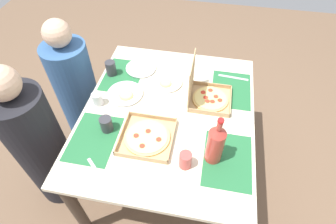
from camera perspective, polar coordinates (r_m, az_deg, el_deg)
ground_plane at (r=2.29m, az=0.00°, el=-12.20°), size 6.00×6.00×0.00m
dining_table at (r=1.77m, az=0.00°, el=-2.32°), size 1.25×1.07×0.73m
placemat_near_left at (r=1.52m, az=12.50°, el=-9.89°), size 0.36×0.26×0.00m
placemat_near_right at (r=1.88m, az=13.23°, el=4.69°), size 0.36×0.26×0.00m
placemat_far_left at (r=1.62m, az=-15.44°, el=-5.41°), size 0.36×0.26×0.00m
placemat_far_right at (r=1.97m, az=-9.56°, el=7.65°), size 0.36×0.26×0.00m
pizza_box_corner_left at (r=1.56m, az=-4.47°, el=-5.31°), size 0.30×0.30×0.04m
pizza_box_center at (r=1.75m, az=8.13°, el=3.67°), size 0.26×0.27×0.30m
plate_middle at (r=1.81m, az=-9.06°, el=3.84°), size 0.24×0.24×0.03m
plate_near_right at (r=2.00m, az=-5.77°, el=9.22°), size 0.22×0.22×0.02m
plate_near_left at (r=1.87m, az=-0.21°, el=6.30°), size 0.21×0.21×0.03m
soda_bottle at (r=1.40m, az=10.06°, el=-6.66°), size 0.09×0.09×0.32m
cup_dark at (r=1.77m, az=-14.76°, el=2.67°), size 0.07×0.07×0.09m
cup_clear_left at (r=1.96m, az=-12.03°, el=9.08°), size 0.07×0.07×0.11m
cup_red at (r=1.61m, az=-12.96°, el=-2.55°), size 0.07×0.07×0.10m
cup_spare at (r=1.43m, az=3.71°, el=-10.15°), size 0.07×0.07×0.10m
knife_by_near_left at (r=1.49m, az=-14.77°, el=-12.33°), size 0.16×0.17×0.00m
knife_by_near_right at (r=1.98m, az=13.68°, el=7.11°), size 0.03×0.21×0.00m
diner_left_seat at (r=1.96m, az=-25.38°, el=-6.65°), size 0.32×0.32×1.19m
diner_right_seat at (r=2.27m, az=-18.70°, el=4.21°), size 0.32×0.32×1.12m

